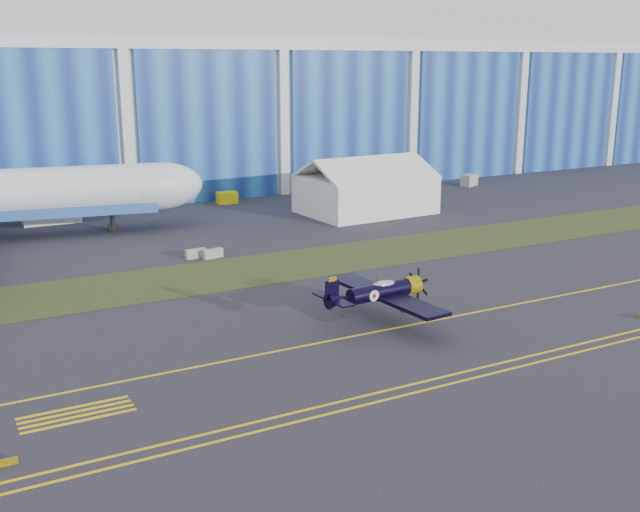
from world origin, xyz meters
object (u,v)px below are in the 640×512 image
tug (227,198)px  shipping_container (51,211)px  warbird (379,292)px  tent (366,184)px

tug → shipping_container: bearing=-171.8°
warbird → tug: size_ratio=4.74×
tent → tug: (-12.97, 14.28, -2.81)m
tent → tug: 19.49m
warbird → tug: warbird is taller
tent → shipping_container: 37.88m
warbird → tent: bearing=54.9°
warbird → tug: bearing=76.3°
warbird → tent: 41.17m
tent → tug: bearing=129.1°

